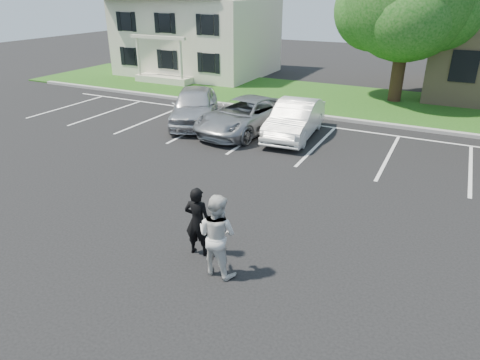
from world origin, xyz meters
The scene contains 10 objects.
ground_plane centered at (0.00, 0.00, 0.00)m, with size 90.00×90.00×0.00m, color black.
curb centered at (0.00, 12.00, 0.07)m, with size 40.00×0.30×0.15m, color gray.
grass_strip centered at (0.00, 16.00, 0.04)m, with size 44.00×8.00×0.08m, color #124511.
stall_lines centered at (1.40, 8.95, 0.01)m, with size 34.00×5.36×0.01m.
house centered at (-13.00, 19.97, 3.83)m, with size 10.30×9.22×7.60m.
man_black_suit centered at (-0.21, -0.78, 0.86)m, with size 0.63×0.41×1.73m, color black.
man_white_shirt centered at (0.57, -1.23, 0.96)m, with size 0.93×0.72×1.91m, color silver.
car_silver_west centered at (-6.14, 8.46, 0.84)m, with size 1.98×4.93×1.68m, color silver.
car_silver_minivan centered at (-3.45, 8.36, 0.74)m, with size 2.44×5.29×1.47m, color #94979B.
car_white_sedan centered at (-1.25, 8.67, 0.76)m, with size 1.61×4.63×1.52m, color white.
Camera 1 is at (4.58, -8.10, 5.81)m, focal length 32.00 mm.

